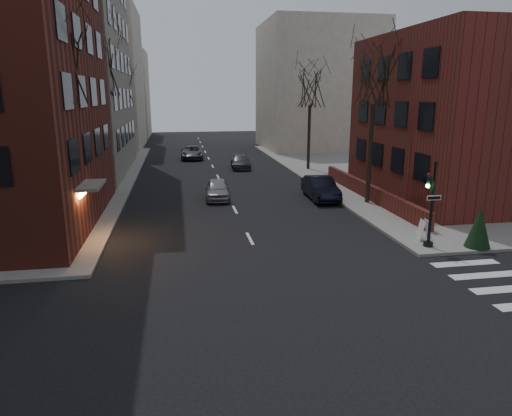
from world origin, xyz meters
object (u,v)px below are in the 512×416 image
(tree_left_b, at_px, (98,68))
(car_lane_far, at_px, (192,152))
(evergreen_shrub, at_px, (479,227))
(car_lane_silver, at_px, (217,189))
(tree_right_a, at_px, (374,78))
(car_lane_gray, at_px, (240,162))
(sandwich_board, at_px, (424,230))
(traffic_signal, at_px, (430,210))
(tree_left_a, at_px, (58,64))
(tree_left_c, at_px, (121,84))
(streetlamp_far, at_px, (132,121))
(streetlamp_near, at_px, (104,138))
(tree_right_b, at_px, (310,88))
(parked_sedan, at_px, (320,188))

(tree_left_b, height_order, car_lane_far, tree_left_b)
(evergreen_shrub, bearing_deg, car_lane_silver, 130.75)
(tree_right_a, distance_m, car_lane_silver, 12.51)
(car_lane_gray, bearing_deg, car_lane_silver, -100.62)
(sandwich_board, bearing_deg, tree_right_a, 93.72)
(traffic_signal, distance_m, tree_left_a, 18.66)
(traffic_signal, height_order, tree_left_c, tree_left_c)
(streetlamp_far, bearing_deg, car_lane_far, -1.53)
(tree_left_a, relative_size, car_lane_silver, 2.54)
(sandwich_board, bearing_deg, traffic_signal, -103.44)
(traffic_signal, relative_size, car_lane_far, 0.77)
(tree_right_a, xyz_separation_m, evergreen_shrub, (1.39, -9.50, -6.93))
(streetlamp_near, height_order, car_lane_gray, streetlamp_near)
(tree_left_a, relative_size, sandwich_board, 10.13)
(traffic_signal, distance_m, tree_right_b, 23.71)
(streetlamp_far, height_order, parked_sedan, streetlamp_far)
(tree_left_a, bearing_deg, streetlamp_near, 85.71)
(tree_right_b, distance_m, car_lane_far, 16.04)
(tree_left_c, relative_size, car_lane_gray, 2.15)
(car_lane_far, bearing_deg, streetlamp_near, -106.50)
(tree_left_b, distance_m, car_lane_silver, 12.42)
(tree_right_a, bearing_deg, car_lane_gray, 110.81)
(traffic_signal, xyz_separation_m, sandwich_board, (0.36, 0.95, -1.25))
(tree_left_a, height_order, car_lane_gray, tree_left_a)
(tree_left_a, xyz_separation_m, tree_right_b, (17.60, 18.00, -0.88))
(car_lane_silver, height_order, car_lane_far, car_lane_far)
(traffic_signal, xyz_separation_m, streetlamp_far, (-16.14, 33.01, 2.33))
(traffic_signal, height_order, tree_left_a, tree_left_a)
(tree_right_a, distance_m, tree_right_b, 14.01)
(tree_left_a, height_order, tree_right_b, tree_left_a)
(streetlamp_far, distance_m, sandwich_board, 36.23)
(streetlamp_near, bearing_deg, car_lane_silver, -5.78)
(traffic_signal, relative_size, tree_right_b, 0.44)
(tree_left_b, relative_size, car_lane_gray, 2.39)
(tree_right_b, height_order, evergreen_shrub, tree_right_b)
(streetlamp_far, distance_m, evergreen_shrub, 38.34)
(tree_right_a, height_order, streetlamp_near, tree_right_a)
(car_lane_gray, bearing_deg, sandwich_board, -72.85)
(tree_left_c, bearing_deg, sandwich_board, -60.36)
(tree_left_c, bearing_deg, streetlamp_far, 73.30)
(streetlamp_near, height_order, car_lane_far, streetlamp_near)
(parked_sedan, distance_m, car_lane_silver, 7.12)
(tree_right_a, xyz_separation_m, streetlamp_far, (-17.00, 24.00, -3.79))
(tree_left_a, relative_size, car_lane_far, 1.98)
(tree_left_c, xyz_separation_m, evergreen_shrub, (18.99, -31.50, -6.93))
(traffic_signal, relative_size, tree_left_c, 0.41)
(tree_left_b, distance_m, streetlamp_far, 16.68)
(streetlamp_far, relative_size, sandwich_board, 6.20)
(streetlamp_near, bearing_deg, tree_left_c, 91.91)
(tree_left_c, height_order, tree_right_b, tree_left_c)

